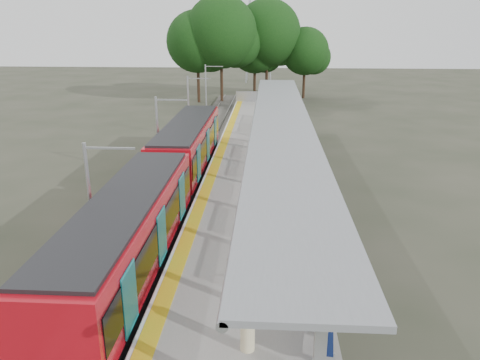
% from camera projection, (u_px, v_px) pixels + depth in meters
% --- Properties ---
extents(trackbed, '(3.00, 70.00, 0.24)m').
position_uv_depth(trackbed, '(189.00, 172.00, 31.99)').
color(trackbed, '#59544C').
rests_on(trackbed, ground).
extents(platform, '(6.00, 50.00, 1.00)m').
position_uv_depth(platform, '(255.00, 168.00, 31.61)').
color(platform, gray).
rests_on(platform, ground).
extents(tactile_strip, '(0.60, 50.00, 0.02)m').
position_uv_depth(tactile_strip, '(217.00, 160.00, 31.59)').
color(tactile_strip, yellow).
rests_on(tactile_strip, platform).
extents(end_fence, '(6.00, 0.10, 1.20)m').
position_uv_depth(end_fence, '(262.00, 97.00, 54.86)').
color(end_fence, '#9EA0A5').
rests_on(end_fence, platform).
extents(train, '(2.74, 27.60, 3.62)m').
position_uv_depth(train, '(166.00, 178.00, 24.58)').
color(train, black).
rests_on(train, ground).
extents(canopy, '(3.27, 38.00, 3.66)m').
position_uv_depth(canopy, '(282.00, 126.00, 26.73)').
color(canopy, '#9EA0A5').
rests_on(canopy, platform).
extents(tree_cluster, '(20.81, 12.94, 13.18)m').
position_uv_depth(tree_cluster, '(244.00, 38.00, 59.85)').
color(tree_cluster, '#382316').
rests_on(tree_cluster, ground).
extents(catenary_masts, '(2.08, 48.16, 5.40)m').
position_uv_depth(catenary_masts, '(159.00, 135.00, 30.25)').
color(catenary_masts, '#9EA0A5').
rests_on(catenary_masts, ground).
extents(bench_near, '(0.63, 1.51, 1.00)m').
position_uv_depth(bench_near, '(322.00, 335.00, 13.05)').
color(bench_near, '#0F1E4E').
rests_on(bench_near, platform).
extents(bench_mid, '(0.82, 1.54, 1.01)m').
position_uv_depth(bench_mid, '(296.00, 165.00, 28.63)').
color(bench_mid, '#0F1E4E').
rests_on(bench_mid, platform).
extents(bench_far, '(0.88, 1.39, 0.91)m').
position_uv_depth(bench_far, '(290.00, 134.00, 37.01)').
color(bench_far, '#0F1E4E').
rests_on(bench_far, platform).
extents(info_pillar_near, '(0.41, 0.41, 1.82)m').
position_uv_depth(info_pillar_near, '(248.00, 326.00, 13.05)').
color(info_pillar_near, beige).
rests_on(info_pillar_near, platform).
extents(info_pillar_far, '(0.37, 0.37, 1.65)m').
position_uv_depth(info_pillar_far, '(263.00, 135.00, 35.71)').
color(info_pillar_far, beige).
rests_on(info_pillar_far, platform).
extents(litter_bin, '(0.54, 0.54, 0.92)m').
position_uv_depth(litter_bin, '(287.00, 174.00, 27.27)').
color(litter_bin, '#9EA0A5').
rests_on(litter_bin, platform).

